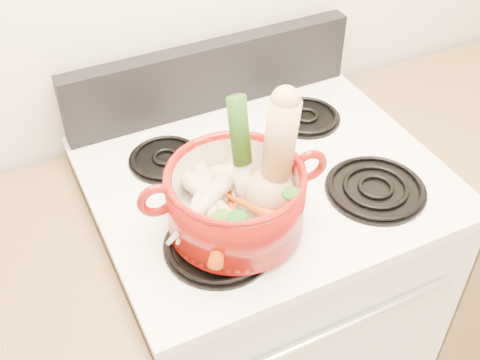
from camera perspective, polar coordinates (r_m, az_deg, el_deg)
name	(u,v)px	position (r m, az deg, el deg)	size (l,w,h in m)	color
stove_body	(261,303)	(1.74, 1.97, -11.62)	(0.76, 0.65, 0.92)	silver
cooktop	(265,178)	(1.39, 2.42, 0.21)	(0.78, 0.67, 0.03)	white
control_backsplash	(211,76)	(1.54, -2.74, 9.82)	(0.76, 0.05, 0.18)	black
oven_handle	(339,329)	(1.31, 9.34, -13.81)	(0.02, 0.02, 0.60)	silver
burner_front_left	(219,244)	(1.21, -2.02, -6.07)	(0.22, 0.22, 0.02)	black
burner_front_right	(376,188)	(1.36, 12.74, -0.73)	(0.22, 0.22, 0.02)	black
burner_back_left	(166,158)	(1.41, -7.06, 2.09)	(0.17, 0.17, 0.02)	black
burner_back_right	(306,116)	(1.54, 6.29, 6.02)	(0.17, 0.17, 0.02)	black
dutch_oven	(236,200)	(1.18, -0.42, -1.90)	(0.27, 0.27, 0.13)	maroon
pot_handle_left	(157,200)	(1.13, -7.90, -1.93)	(0.08, 0.08, 0.02)	maroon
pot_handle_right	(309,166)	(1.20, 6.58, 1.35)	(0.08, 0.08, 0.02)	maroon
squash	(278,157)	(1.15, 3.61, 2.22)	(0.11, 0.11, 0.26)	tan
leek	(243,155)	(1.15, 0.27, 2.41)	(0.04, 0.04, 0.26)	silver
ginger	(220,178)	(1.26, -1.87, 0.19)	(0.09, 0.06, 0.05)	#CAB97C
parsnip_0	(211,209)	(1.18, -2.73, -2.77)	(0.05, 0.05, 0.24)	beige
parsnip_1	(195,207)	(1.19, -4.32, -2.55)	(0.04, 0.04, 0.18)	beige
parsnip_2	(211,197)	(1.20, -2.81, -1.58)	(0.05, 0.05, 0.20)	beige
parsnip_3	(198,209)	(1.16, -3.99, -2.76)	(0.04, 0.04, 0.19)	beige
carrot_0	(233,221)	(1.18, -0.67, -3.93)	(0.03, 0.03, 0.16)	#D13D0A
carrot_1	(220,237)	(1.13, -1.89, -5.43)	(0.03, 0.03, 0.14)	#D7400A
carrot_2	(259,211)	(1.18, 1.80, -2.94)	(0.03, 0.03, 0.16)	#C05309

